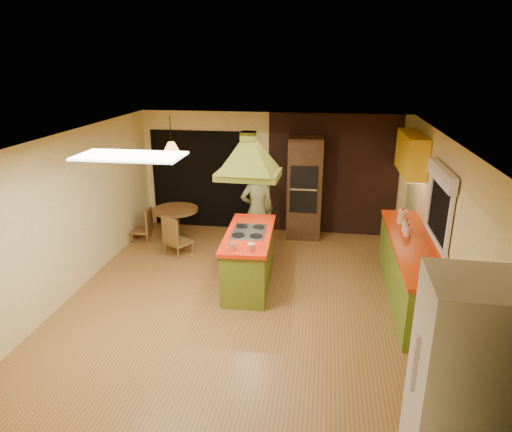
% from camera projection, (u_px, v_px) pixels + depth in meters
% --- Properties ---
extents(ground, '(6.50, 6.50, 0.00)m').
position_uv_depth(ground, '(246.00, 304.00, 6.92)').
color(ground, olive).
rests_on(ground, ground).
extents(room_walls, '(5.50, 6.50, 6.50)m').
position_uv_depth(room_walls, '(245.00, 227.00, 6.50)').
color(room_walls, beige).
rests_on(room_walls, ground).
extents(ceiling_plane, '(6.50, 6.50, 0.00)m').
position_uv_depth(ceiling_plane, '(244.00, 139.00, 6.09)').
color(ceiling_plane, silver).
rests_on(ceiling_plane, room_walls).
extents(brick_panel, '(2.64, 0.03, 2.50)m').
position_uv_depth(brick_panel, '(332.00, 175.00, 9.34)').
color(brick_panel, '#381E14').
rests_on(brick_panel, ground).
extents(nook_opening, '(2.20, 0.03, 2.10)m').
position_uv_depth(nook_opening, '(203.00, 180.00, 9.80)').
color(nook_opening, black).
rests_on(nook_opening, ground).
extents(right_counter, '(0.62, 3.05, 0.92)m').
position_uv_depth(right_counter, '(410.00, 270.00, 6.97)').
color(right_counter, olive).
rests_on(right_counter, ground).
extents(upper_cabinets, '(0.34, 1.40, 0.70)m').
position_uv_depth(upper_cabinets, '(411.00, 153.00, 7.96)').
color(upper_cabinets, yellow).
rests_on(upper_cabinets, room_walls).
extents(window_right, '(0.12, 1.35, 1.06)m').
position_uv_depth(window_right, '(441.00, 192.00, 6.32)').
color(window_right, black).
rests_on(window_right, room_walls).
extents(fluor_panel, '(1.20, 0.60, 0.03)m').
position_uv_depth(fluor_panel, '(130.00, 156.00, 5.14)').
color(fluor_panel, white).
rests_on(fluor_panel, ceiling_plane).
extents(kitchen_island, '(0.80, 1.83, 0.92)m').
position_uv_depth(kitchen_island, '(249.00, 258.00, 7.40)').
color(kitchen_island, '#636E1B').
rests_on(kitchen_island, ground).
extents(range_hood, '(0.97, 0.72, 0.78)m').
position_uv_depth(range_hood, '(248.00, 148.00, 6.81)').
color(range_hood, olive).
rests_on(range_hood, ceiling_plane).
extents(man, '(0.72, 0.58, 1.71)m').
position_uv_depth(man, '(257.00, 211.00, 8.45)').
color(man, brown).
rests_on(man, ground).
extents(refrigerator, '(0.81, 0.76, 1.92)m').
position_uv_depth(refrigerator, '(464.00, 383.00, 3.81)').
color(refrigerator, silver).
rests_on(refrigerator, ground).
extents(wall_oven, '(0.72, 0.64, 2.07)m').
position_uv_depth(wall_oven, '(304.00, 188.00, 9.23)').
color(wall_oven, '#493017').
rests_on(wall_oven, ground).
extents(dining_table, '(0.91, 0.91, 0.68)m').
position_uv_depth(dining_table, '(176.00, 218.00, 9.16)').
color(dining_table, brown).
rests_on(dining_table, ground).
extents(chair_left, '(0.39, 0.39, 0.68)m').
position_uv_depth(chair_left, '(141.00, 225.00, 9.22)').
color(chair_left, brown).
rests_on(chair_left, ground).
extents(chair_near, '(0.58, 0.58, 0.77)m').
position_uv_depth(chair_near, '(178.00, 235.00, 8.55)').
color(chair_near, brown).
rests_on(chair_near, ground).
extents(pendant_lamp, '(0.46, 0.46, 0.23)m').
position_uv_depth(pendant_lamp, '(172.00, 148.00, 8.70)').
color(pendant_lamp, '#FF9E3F').
rests_on(pendant_lamp, ceiling_plane).
extents(canister_large, '(0.15, 0.15, 0.22)m').
position_uv_depth(canister_large, '(402.00, 217.00, 7.58)').
color(canister_large, beige).
rests_on(canister_large, right_counter).
extents(canister_medium, '(0.15, 0.15, 0.17)m').
position_uv_depth(canister_medium, '(406.00, 227.00, 7.21)').
color(canister_medium, '#F9EEC8').
rests_on(canister_medium, right_counter).
extents(canister_small, '(0.13, 0.13, 0.16)m').
position_uv_depth(canister_small, '(408.00, 231.00, 7.04)').
color(canister_small, '#F7DFC7').
rests_on(canister_small, right_counter).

